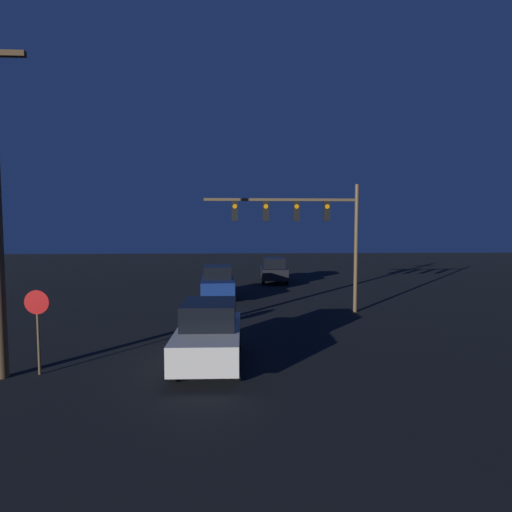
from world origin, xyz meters
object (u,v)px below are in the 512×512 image
Objects in this scene: car_mid at (217,282)px; car_near at (209,334)px; car_far at (274,270)px; traffic_signal_mast at (306,222)px; stop_sign at (38,317)px.

car_near is at bearing 88.18° from car_mid.
traffic_signal_mast reaches higher than car_far.
traffic_signal_mast is at bearing -85.94° from car_far.
stop_sign reaches higher than car_mid.
car_near is at bearing -120.01° from traffic_signal_mast.
car_far is at bearing -124.24° from car_mid.
stop_sign reaches higher than car_near.
car_mid is 7.25m from car_far.
car_mid is 6.73m from traffic_signal_mast.
traffic_signal_mast is (4.23, -4.08, 3.29)m from car_mid.
car_mid is at bearing -87.64° from car_near.
car_mid is at bearing 136.09° from traffic_signal_mast.
car_mid is 12.24m from stop_sign.
car_mid is 0.57× the size of traffic_signal_mast.
car_far is (3.71, 6.23, 0.00)m from car_mid.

